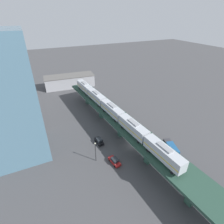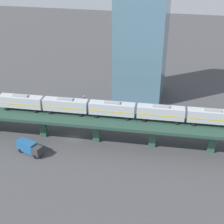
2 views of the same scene
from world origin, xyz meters
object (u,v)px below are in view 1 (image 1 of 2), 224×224
at_px(street_lamp, 95,150).
at_px(office_tower, 6,102).
at_px(delivery_truck, 171,148).
at_px(warehouse_building, 70,81).
at_px(street_car_red, 115,161).
at_px(street_car_black, 99,141).
at_px(subway_train, 112,109).

relative_size(street_lamp, office_tower, 0.19).
height_order(delivery_truck, office_tower, office_tower).
bearing_deg(delivery_truck, street_lamp, 163.08).
bearing_deg(warehouse_building, street_lamp, -96.87).
bearing_deg(office_tower, delivery_truck, -25.77).
xyz_separation_m(street_car_red, street_lamp, (-4.62, 3.39, 3.17)).
bearing_deg(delivery_truck, street_car_black, 143.06).
bearing_deg(office_tower, street_car_black, -15.15).
height_order(street_car_red, warehouse_building, warehouse_building).
relative_size(subway_train, warehouse_building, 2.13).
height_order(subway_train, street_car_black, subway_train).
relative_size(subway_train, street_car_red, 13.53).
bearing_deg(street_car_red, warehouse_building, 87.40).
bearing_deg(street_lamp, office_tower, 145.53).
height_order(street_car_black, street_car_red, same).
bearing_deg(street_car_red, office_tower, 145.19).
bearing_deg(subway_train, street_lamp, -133.16).
bearing_deg(street_car_black, subway_train, 32.32).
distance_m(street_lamp, warehouse_building, 64.14).
relative_size(street_car_black, street_car_red, 0.97).
xyz_separation_m(street_car_black, delivery_truck, (18.79, -14.13, 0.82)).
relative_size(street_car_black, street_lamp, 0.64).
height_order(street_car_black, office_tower, office_tower).
distance_m(subway_train, street_car_red, 18.33).
bearing_deg(warehouse_building, street_car_black, -93.79).
distance_m(subway_train, warehouse_building, 52.49).
bearing_deg(street_lamp, warehouse_building, 83.13).
relative_size(street_car_red, office_tower, 0.13).
relative_size(delivery_truck, warehouse_building, 0.26).
xyz_separation_m(street_car_black, street_car_red, (0.69, -10.61, 0.00)).
height_order(warehouse_building, office_tower, office_tower).
xyz_separation_m(street_car_black, warehouse_building, (3.74, 56.46, 2.47)).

